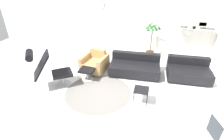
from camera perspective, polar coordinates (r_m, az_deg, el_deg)
name	(u,v)px	position (r m, az deg, el deg)	size (l,w,h in m)	color
ground_plane	(105,87)	(5.16, -2.24, -5.61)	(12.00, 12.00, 0.00)	white
wall_back	(126,17)	(7.26, 4.55, 16.98)	(12.00, 0.09, 2.80)	silver
round_rug	(98,92)	(4.96, -4.57, -7.28)	(1.86, 1.86, 0.01)	slate
lounge_chair	(46,66)	(5.14, -20.62, 1.08)	(1.20, 1.08, 1.18)	#BCBCC1
ottoman	(87,72)	(5.44, -8.15, -0.67)	(0.46, 0.39, 0.36)	#BCBCC1
armchair_red	(95,63)	(5.93, -5.56, 2.21)	(0.88, 0.89, 0.68)	silver
couch_low	(135,67)	(5.78, 7.41, 1.01)	(1.64, 0.96, 0.62)	black
couch_second	(188,72)	(5.96, 23.58, -0.47)	(1.32, 0.94, 0.62)	black
side_table	(141,91)	(4.43, 9.53, -6.84)	(0.37, 0.37, 0.42)	black
potted_plant	(151,42)	(6.92, 12.72, 8.97)	(0.59, 0.57, 1.42)	brown
shelf_unit	(198,25)	(7.04, 26.33, 13.00)	(1.20, 0.28, 2.01)	#BCBCC1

